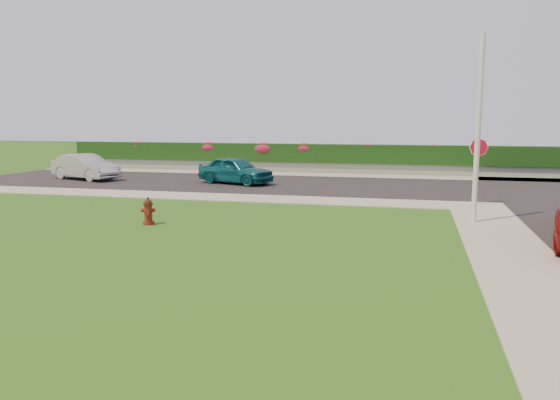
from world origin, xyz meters
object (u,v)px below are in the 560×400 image
(sedan_teal, at_px, (235,170))
(stop_sign, at_px, (478,156))
(fire_hydrant, at_px, (148,212))
(utility_pole, at_px, (478,130))
(sedan_silver, at_px, (85,167))

(sedan_teal, distance_m, stop_sign, 11.60)
(sedan_teal, bearing_deg, stop_sign, -91.71)
(fire_hydrant, bearing_deg, utility_pole, 0.12)
(sedan_teal, relative_size, sedan_silver, 0.97)
(stop_sign, bearing_deg, sedan_teal, 173.35)
(fire_hydrant, distance_m, sedan_silver, 13.70)
(sedan_teal, xyz_separation_m, stop_sign, (10.75, -4.20, 1.14))
(stop_sign, bearing_deg, utility_pole, -82.13)
(fire_hydrant, distance_m, stop_sign, 11.91)
(sedan_teal, xyz_separation_m, utility_pole, (10.31, -7.92, 2.12))
(sedan_teal, distance_m, sedan_silver, 8.20)
(sedan_silver, height_order, utility_pole, utility_pole)
(utility_pole, xyz_separation_m, stop_sign, (0.44, 3.72, -0.98))
(sedan_silver, bearing_deg, sedan_teal, -69.96)
(fire_hydrant, height_order, sedan_silver, sedan_silver)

